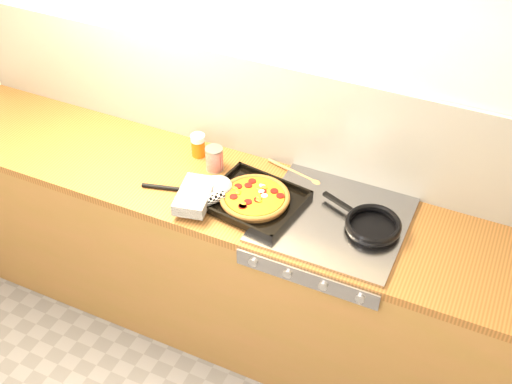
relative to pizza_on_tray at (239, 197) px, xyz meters
The scene contains 9 objects.
room_shell 0.42m from the pizza_on_tray, 96.70° to the left, with size 3.20×3.20×3.20m.
counter_run 0.50m from the pizza_on_tray, 120.62° to the left, with size 3.20×0.62×0.90m.
stovetop 0.42m from the pizza_on_tray, ahead, with size 0.60×0.56×0.02m, color #95959A.
pizza_on_tray is the anchor object (origin of this frame).
frying_pan 0.58m from the pizza_on_tray, ahead, with size 0.40×0.30×0.04m.
tomato_can 0.27m from the pizza_on_tray, 140.10° to the left, with size 0.10×0.10×0.12m.
juice_glass 0.41m from the pizza_on_tray, 144.13° to the left, with size 0.08×0.08×0.11m.
wooden_spoon 0.33m from the pizza_on_tray, 60.00° to the left, with size 0.30×0.10×0.02m.
black_spatula 0.31m from the pizza_on_tray, behind, with size 0.29×0.12×0.02m.
Camera 1 is at (0.99, -0.84, 2.73)m, focal length 45.00 mm.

